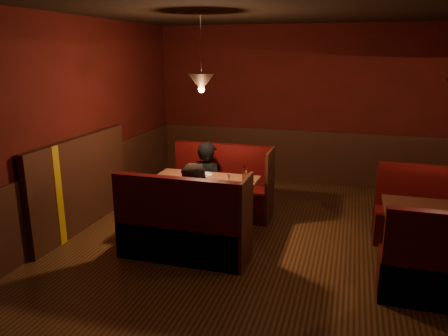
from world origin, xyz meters
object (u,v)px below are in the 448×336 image
(second_bench_far, at_px, (432,220))
(diner_b, at_px, (197,196))
(main_bench_far, at_px, (222,192))
(second_table, at_px, (442,226))
(main_bench_near, at_px, (183,233))
(main_table, at_px, (204,193))
(diner_a, at_px, (208,168))

(second_bench_far, xyz_separation_m, diner_b, (-2.82, -1.14, 0.42))
(main_bench_far, relative_size, second_table, 1.22)
(main_bench_near, bearing_deg, main_table, 91.13)
(main_bench_near, height_order, diner_a, diner_a)
(main_bench_near, distance_m, second_bench_far, 3.22)
(second_bench_far, relative_size, diner_b, 0.95)
(main_bench_far, bearing_deg, diner_b, -85.71)
(diner_a, height_order, diner_b, diner_a)
(diner_a, bearing_deg, main_bench_far, -110.64)
(main_table, bearing_deg, main_bench_near, -88.87)
(main_bench_far, xyz_separation_m, main_bench_near, (0.00, -1.61, 0.00))
(diner_a, bearing_deg, second_table, -176.23)
(diner_b, bearing_deg, second_table, -3.05)
(main_bench_far, relative_size, second_bench_far, 1.11)
(main_table, relative_size, diner_a, 0.94)
(main_bench_near, xyz_separation_m, diner_a, (-0.16, 1.41, 0.42))
(second_bench_far, distance_m, diner_a, 3.12)
(main_table, distance_m, main_bench_near, 0.84)
(second_bench_far, bearing_deg, diner_b, -157.94)
(main_bench_far, xyz_separation_m, second_bench_far, (2.92, -0.27, -0.02))
(main_bench_far, relative_size, main_bench_near, 1.00)
(main_table, height_order, diner_a, diner_a)
(diner_a, bearing_deg, diner_b, 121.47)
(second_table, xyz_separation_m, second_bench_far, (0.03, 0.76, -0.21))
(main_bench_near, height_order, diner_b, diner_b)
(main_table, relative_size, main_bench_near, 0.91)
(second_table, bearing_deg, diner_b, -172.25)
(main_table, xyz_separation_m, diner_a, (-0.15, 0.61, 0.17))
(second_table, xyz_separation_m, diner_b, (-2.79, -0.38, 0.21))
(main_table, xyz_separation_m, main_bench_far, (0.02, 0.80, -0.25))
(main_bench_far, relative_size, diner_b, 1.05)
(main_table, bearing_deg, diner_a, 103.62)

